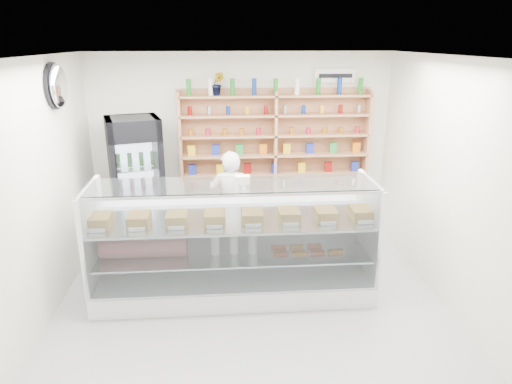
{
  "coord_description": "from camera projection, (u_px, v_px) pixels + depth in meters",
  "views": [
    {
      "loc": [
        -0.31,
        -4.35,
        2.96
      ],
      "look_at": [
        0.1,
        0.9,
        1.2
      ],
      "focal_mm": 32.0,
      "sensor_mm": 36.0,
      "label": 1
    }
  ],
  "objects": [
    {
      "name": "room",
      "position": [
        253.0,
        201.0,
        4.63
      ],
      "size": [
        5.0,
        5.0,
        5.0
      ],
      "color": "#98999D",
      "rests_on": "ground"
    },
    {
      "name": "display_counter",
      "position": [
        234.0,
        264.0,
        5.5
      ],
      "size": [
        3.27,
        0.98,
        1.42
      ],
      "color": "white",
      "rests_on": "floor"
    },
    {
      "name": "shop_worker",
      "position": [
        231.0,
        203.0,
        6.45
      ],
      "size": [
        0.57,
        0.38,
        1.52
      ],
      "primitive_type": "imported",
      "rotation": [
        0.0,
        0.0,
        3.1
      ],
      "color": "white",
      "rests_on": "floor"
    },
    {
      "name": "drinks_cooler",
      "position": [
        137.0,
        186.0,
        6.49
      ],
      "size": [
        0.87,
        0.85,
        1.95
      ],
      "rotation": [
        0.0,
        0.0,
        0.28
      ],
      "color": "black",
      "rests_on": "floor"
    },
    {
      "name": "wall_shelving",
      "position": [
        275.0,
        136.0,
        6.81
      ],
      "size": [
        2.84,
        0.28,
        1.33
      ],
      "color": "#AB7350",
      "rests_on": "back_wall"
    },
    {
      "name": "potted_plant",
      "position": [
        218.0,
        84.0,
        6.51
      ],
      "size": [
        0.19,
        0.16,
        0.33
      ],
      "primitive_type": "imported",
      "rotation": [
        0.0,
        0.0,
        -0.08
      ],
      "color": "#1E6626",
      "rests_on": "wall_shelving"
    },
    {
      "name": "security_mirror",
      "position": [
        58.0,
        86.0,
        5.27
      ],
      "size": [
        0.15,
        0.5,
        0.5
      ],
      "primitive_type": "ellipsoid",
      "color": "silver",
      "rests_on": "left_wall"
    },
    {
      "name": "wall_sign",
      "position": [
        335.0,
        76.0,
        6.73
      ],
      "size": [
        0.62,
        0.03,
        0.2
      ],
      "primitive_type": "cube",
      "color": "white",
      "rests_on": "back_wall"
    }
  ]
}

